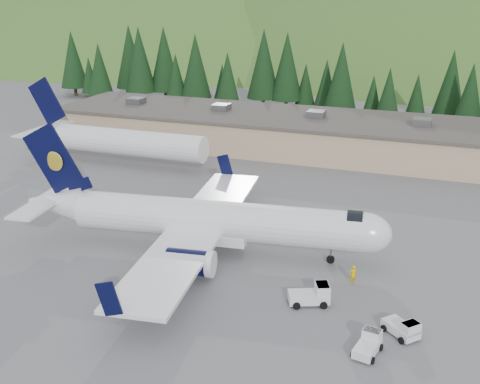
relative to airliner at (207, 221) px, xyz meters
name	(u,v)px	position (x,y,z in m)	size (l,w,h in m)	color
ground	(218,252)	(1.01, 0.14, -3.09)	(600.00, 600.00, 0.00)	#5C5C61
airliner	(207,221)	(0.00, 0.00, 0.00)	(34.90, 32.86, 11.58)	white
second_airliner	(111,140)	(-23.91, 22.14, 0.24)	(27.50, 11.00, 10.05)	white
baggage_tug_a	(313,295)	(11.62, -6.07, -2.33)	(3.51, 2.81, 1.68)	silver
baggage_tug_b	(403,329)	(18.79, -8.38, -2.44)	(2.94, 2.81, 1.45)	silver
baggage_tug_c	(368,344)	(16.78, -11.16, -2.46)	(1.96, 2.81, 1.40)	silver
terminal_building	(283,131)	(-4.00, 38.14, -0.46)	(71.00, 17.00, 6.10)	tan
ramp_worker	(353,275)	(13.98, -1.64, -2.26)	(0.60, 0.40, 1.65)	#E8B300
tree_line	(305,74)	(-7.00, 62.14, 4.71)	(114.34, 18.68, 14.31)	black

